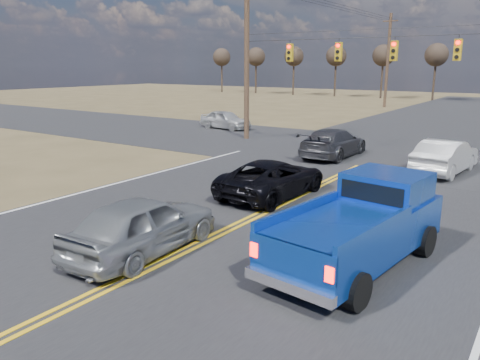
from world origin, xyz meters
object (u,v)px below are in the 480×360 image
Objects in this scene: silver_suv at (143,224)px; white_car_queue at (445,156)px; black_suv at (273,178)px; dgrey_car_queue at (334,143)px; cross_car_west at (225,120)px; pickup_truck at (361,225)px.

silver_suv is 14.43m from white_car_queue.
silver_suv is at bearing 92.13° from black_suv.
black_suv is 0.95× the size of dgrey_car_queue.
cross_car_west is (-16.45, 6.36, -0.05)m from white_car_queue.
dgrey_car_queue is 1.24× the size of cross_car_west.
black_suv is at bearing 146.74° from pickup_truck.
white_car_queue reaches higher than black_suv.
pickup_truck is 24.52m from cross_car_west.
silver_suv reaches higher than white_car_queue.
black_suv is at bearing -93.30° from silver_suv.
dgrey_car_queue is (-5.52, 0.78, -0.02)m from white_car_queue.
black_suv is 8.57m from white_car_queue.
cross_car_west is (-10.93, 5.58, -0.04)m from dgrey_car_queue.
white_car_queue is (-0.42, 11.43, -0.24)m from pickup_truck.
silver_suv is 0.92× the size of black_suv.
white_car_queue reaches higher than dgrey_car_queue.
white_car_queue is (4.34, 13.76, -0.01)m from silver_suv.
silver_suv reaches higher than cross_car_west.
cross_car_west is at bearing -26.99° from dgrey_car_queue.
pickup_truck reaches higher than cross_car_west.
black_suv is (0.00, 6.38, -0.09)m from silver_suv.
cross_car_west is at bearing -62.25° from silver_suv.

